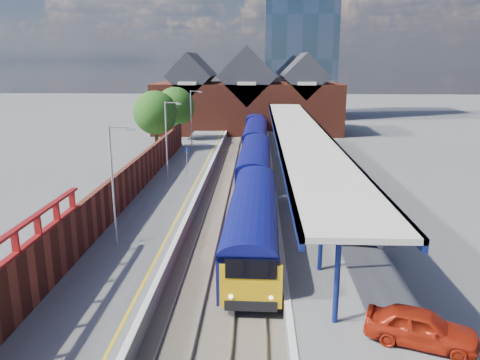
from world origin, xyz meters
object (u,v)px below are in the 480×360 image
(parked_car_blue, at_px, (331,196))
(lamp_post_b, at_px, (115,179))
(lamp_post_d, at_px, (192,115))
(parked_car_red, at_px, (421,327))
(platform_sign, at_px, (187,156))
(lamp_post_c, at_px, (168,135))
(parked_car_dark, at_px, (340,189))
(parked_car_silver, at_px, (361,233))
(train, at_px, (255,147))

(parked_car_blue, bearing_deg, lamp_post_b, 101.42)
(lamp_post_b, relative_size, parked_car_blue, 1.58)
(lamp_post_b, distance_m, lamp_post_d, 32.00)
(parked_car_blue, bearing_deg, parked_car_red, 161.42)
(platform_sign, bearing_deg, lamp_post_c, -124.26)
(lamp_post_b, xyz_separation_m, parked_car_blue, (13.65, 8.62, -3.38))
(parked_car_red, distance_m, parked_car_blue, 18.06)
(platform_sign, xyz_separation_m, parked_car_dark, (13.26, -7.65, -1.05))
(lamp_post_b, height_order, parked_car_dark, lamp_post_b)
(platform_sign, bearing_deg, parked_car_silver, -53.31)
(lamp_post_b, bearing_deg, train, 73.43)
(parked_car_blue, bearing_deg, lamp_post_d, 9.42)
(train, relative_size, platform_sign, 26.38)
(lamp_post_b, xyz_separation_m, lamp_post_d, (0.00, 32.00, 0.00))
(lamp_post_b, distance_m, parked_car_silver, 14.66)
(lamp_post_d, bearing_deg, train, -35.45)
(lamp_post_b, relative_size, parked_car_red, 1.70)
(platform_sign, bearing_deg, lamp_post_d, 95.56)
(lamp_post_b, bearing_deg, parked_car_blue, 32.27)
(parked_car_silver, distance_m, parked_car_blue, 7.94)
(parked_car_dark, xyz_separation_m, parked_car_blue, (-0.98, -1.73, -0.03))
(lamp_post_c, height_order, lamp_post_d, same)
(platform_sign, bearing_deg, parked_car_dark, -29.99)
(platform_sign, relative_size, parked_car_blue, 0.56)
(train, distance_m, parked_car_dark, 17.44)
(lamp_post_c, xyz_separation_m, lamp_post_d, (0.00, 16.00, 0.00))
(train, bearing_deg, parked_car_red, -79.71)
(lamp_post_b, height_order, parked_car_blue, lamp_post_b)
(parked_car_dark, bearing_deg, train, 27.87)
(train, distance_m, parked_car_blue, 18.72)
(parked_car_silver, bearing_deg, parked_car_dark, 7.51)
(lamp_post_d, height_order, parked_car_blue, lamp_post_d)
(train, height_order, lamp_post_d, lamp_post_d)
(parked_car_dark, bearing_deg, lamp_post_b, 130.29)
(lamp_post_d, height_order, parked_car_silver, lamp_post_d)
(lamp_post_d, xyz_separation_m, platform_sign, (1.36, -14.00, -2.30))
(train, relative_size, parked_car_red, 16.04)
(parked_car_red, bearing_deg, lamp_post_c, 50.63)
(lamp_post_b, distance_m, parked_car_red, 17.49)
(platform_sign, height_order, parked_car_red, platform_sign)
(train, bearing_deg, platform_sign, -127.68)
(lamp_post_d, relative_size, parked_car_dark, 1.58)
(train, xyz_separation_m, lamp_post_b, (-7.86, -26.41, 2.87))
(parked_car_red, bearing_deg, lamp_post_b, 77.88)
(parked_car_dark, bearing_deg, parked_car_silver, -177.17)
(platform_sign, bearing_deg, train, 52.32)
(lamp_post_c, relative_size, parked_car_red, 1.70)
(lamp_post_b, distance_m, lamp_post_c, 16.00)
(lamp_post_b, xyz_separation_m, parked_car_red, (14.36, -9.43, -3.29))
(parked_car_red, height_order, parked_car_silver, parked_car_red)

